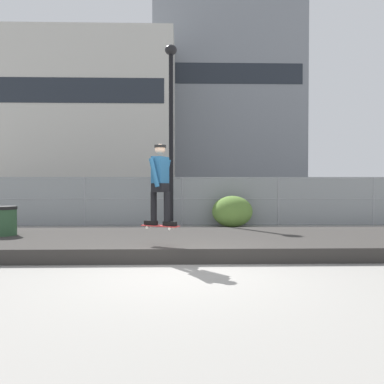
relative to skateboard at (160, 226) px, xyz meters
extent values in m
plane|color=gray|center=(0.42, -0.99, -0.72)|extent=(120.00, 120.00, 0.00)
cube|color=#33302D|center=(0.42, 1.42, -0.56)|extent=(16.74, 3.56, 0.31)
cube|color=#B22D2D|center=(0.00, 0.00, 0.00)|extent=(0.81, 0.52, 0.02)
cylinder|color=silver|center=(0.27, -0.03, -0.03)|extent=(0.06, 0.05, 0.05)
cylinder|color=silver|center=(0.20, -0.19, -0.03)|extent=(0.06, 0.05, 0.05)
cylinder|color=silver|center=(-0.20, 0.19, -0.03)|extent=(0.06, 0.05, 0.05)
cylinder|color=silver|center=(-0.27, 0.03, -0.03)|extent=(0.06, 0.05, 0.05)
cube|color=#99999E|center=(0.24, -0.11, -0.01)|extent=(0.10, 0.15, 0.01)
cube|color=#99999E|center=(-0.24, 0.11, -0.01)|extent=(0.10, 0.15, 0.01)
cube|color=black|center=(0.20, -0.09, 0.06)|extent=(0.30, 0.21, 0.09)
cube|color=black|center=(-0.20, 0.09, 0.06)|extent=(0.30, 0.21, 0.09)
cylinder|color=black|center=(0.14, -0.07, 0.40)|extent=(0.13, 0.13, 0.60)
cylinder|color=black|center=(-0.14, 0.07, 0.40)|extent=(0.13, 0.13, 0.60)
cube|color=black|center=(0.00, 0.00, 0.79)|extent=(0.36, 0.41, 0.18)
cube|color=navy|center=(0.00, 0.00, 1.15)|extent=(0.36, 0.44, 0.54)
cylinder|color=navy|center=(0.10, 0.22, 1.09)|extent=(0.25, 0.18, 0.58)
cylinder|color=navy|center=(-0.10, -0.22, 1.09)|extent=(0.25, 0.18, 0.58)
sphere|color=tan|center=(0.00, 0.00, 1.57)|extent=(0.21, 0.21, 0.21)
cylinder|color=black|center=(0.00, 0.00, 1.63)|extent=(0.24, 0.24, 0.05)
cylinder|color=gray|center=(-3.26, 6.35, 0.21)|extent=(0.06, 0.06, 1.85)
cylinder|color=gray|center=(0.42, 6.35, 0.21)|extent=(0.06, 0.06, 1.85)
cylinder|color=gray|center=(4.11, 6.35, 0.21)|extent=(0.06, 0.06, 1.85)
cylinder|color=gray|center=(7.80, 6.35, 0.21)|extent=(0.06, 0.06, 1.85)
cylinder|color=gray|center=(0.42, 6.35, 1.09)|extent=(22.14, 0.04, 0.04)
cylinder|color=gray|center=(0.42, 6.35, 0.30)|extent=(22.14, 0.04, 0.04)
cylinder|color=gray|center=(0.42, 6.35, -0.66)|extent=(22.14, 0.04, 0.04)
cube|color=gray|center=(0.42, 6.35, 0.21)|extent=(22.14, 0.01, 1.85)
cylinder|color=black|center=(0.03, 5.77, 2.41)|extent=(0.16, 0.16, 6.24)
ellipsoid|color=black|center=(0.03, 5.77, 5.71)|extent=(0.44, 0.44, 0.36)
cube|color=silver|center=(-4.26, 9.23, -0.05)|extent=(4.44, 1.89, 0.70)
cube|color=#23282D|center=(-4.46, 9.23, 0.62)|extent=(2.23, 1.65, 0.64)
cylinder|color=black|center=(-2.92, 10.12, -0.40)|extent=(0.64, 0.25, 0.64)
cylinder|color=black|center=(-2.88, 8.41, -0.40)|extent=(0.64, 0.25, 0.64)
cylinder|color=black|center=(-5.65, 10.06, -0.40)|extent=(0.64, 0.25, 0.64)
cylinder|color=black|center=(-5.61, 8.35, -0.40)|extent=(0.64, 0.25, 0.64)
cube|color=#B2AFA8|center=(-11.91, 34.58, 8.06)|extent=(22.82, 11.45, 17.54)
cube|color=#1E232B|center=(-11.91, 28.83, 10.16)|extent=(20.99, 0.04, 2.50)
cube|color=slate|center=(6.25, 41.90, 11.34)|extent=(18.93, 10.99, 24.12)
cube|color=#1E232B|center=(6.25, 36.38, 14.24)|extent=(17.42, 0.04, 2.50)
ellipsoid|color=#567A33|center=(2.27, 5.83, -0.14)|extent=(1.49, 1.22, 1.15)
cylinder|color=#2D5133|center=(-3.96, 1.66, -0.24)|extent=(0.56, 0.56, 0.95)
cylinder|color=black|center=(-3.96, 1.66, 0.27)|extent=(0.59, 0.59, 0.08)
camera|label=1|loc=(0.47, -7.41, 0.86)|focal=33.90mm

